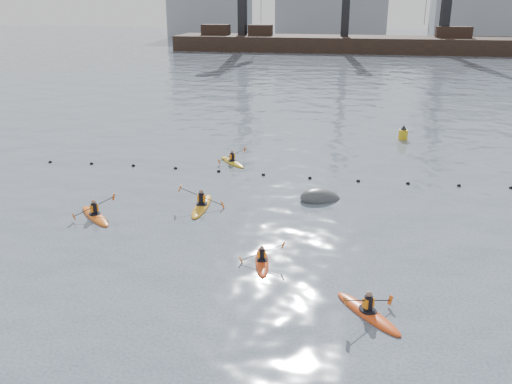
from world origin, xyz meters
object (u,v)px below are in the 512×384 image
kayaker_4 (368,312)px  mooring_buoy (321,199)px  kayaker_3 (202,205)px  kayaker_5 (232,162)px  kayaker_0 (262,261)px  kayaker_2 (95,215)px  nav_buoy (403,134)px

kayaker_4 → mooring_buoy: bearing=-118.3°
kayaker_3 → kayaker_5: bearing=88.6°
kayaker_0 → kayaker_4: 5.52m
kayaker_0 → mooring_buoy: 8.48m
kayaker_0 → kayaker_5: (-4.64, 14.37, 0.01)m
kayaker_0 → kayaker_2: 10.06m
kayaker_5 → mooring_buoy: size_ratio=1.13×
kayaker_5 → nav_buoy: bearing=-4.1°
kayaker_3 → nav_buoy: 21.08m
mooring_buoy → nav_buoy: 16.06m
kayaker_4 → kayaker_2: bearing=-66.7°
kayaker_0 → kayaker_2: kayaker_2 is taller
kayaker_4 → nav_buoy: (2.94, 26.63, 0.30)m
kayaker_5 → kayaker_2: bearing=-154.7°
kayaker_3 → kayaker_4: size_ratio=1.24×
kayaker_4 → kayaker_3: bearing=-86.7°
kayaker_0 → kayaker_3: bearing=114.8°
kayaker_5 → kayaker_0: bearing=-113.0°
kayaker_0 → kayaker_3: (-4.37, 5.84, 0.02)m
kayaker_4 → mooring_buoy: 11.81m
kayaker_4 → kayaker_0: bearing=-77.1°
kayaker_0 → kayaker_3: size_ratio=0.79×
kayaker_4 → kayaker_5: bearing=-103.5°
nav_buoy → kayaker_2: bearing=-130.2°
kayaker_4 → kayaker_5: (-9.08, 17.64, -0.01)m
kayaker_0 → kayaker_4: bearing=-48.3°
kayaker_2 → kayaker_3: kayaker_3 is taller
kayaker_5 → mooring_buoy: 8.95m
kayaker_3 → kayaker_4: bearing=-49.2°
kayaker_5 → nav_buoy: nav_buoy is taller
mooring_buoy → nav_buoy: size_ratio=1.87×
kayaker_2 → kayaker_4: kayaker_2 is taller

